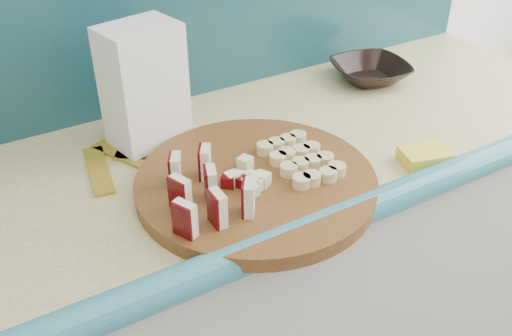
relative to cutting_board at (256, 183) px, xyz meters
The scene contains 10 objects.
kitchen_counter 0.51m from the cutting_board, 136.64° to the left, with size 2.20×0.63×0.91m.
backsplash 0.52m from the cutting_board, 109.46° to the left, with size 2.20×0.02×0.50m, color teal.
cutting_board is the anchor object (origin of this frame).
apple_wedges 0.13m from the cutting_board, 167.46° to the right, with size 0.14×0.18×0.06m.
apple_chunks 0.04m from the cutting_board, behind, with size 0.06×0.07×0.02m.
banana_slices 0.10m from the cutting_board, ahead, with size 0.12×0.17×0.02m.
brown_bowl 0.58m from the cutting_board, 28.09° to the left, with size 0.20×0.20×0.05m, color black.
flour_bag 0.31m from the cutting_board, 111.70° to the left, with size 0.15×0.11×0.26m, color white.
sponge 0.36m from the cutting_board, 15.37° to the right, with size 0.10×0.07×0.03m, color #FFF443.
banana_peel 0.28m from the cutting_board, 129.39° to the left, with size 0.24×0.20×0.01m.
Camera 1 is at (-0.20, 0.59, 1.55)m, focal length 40.00 mm.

